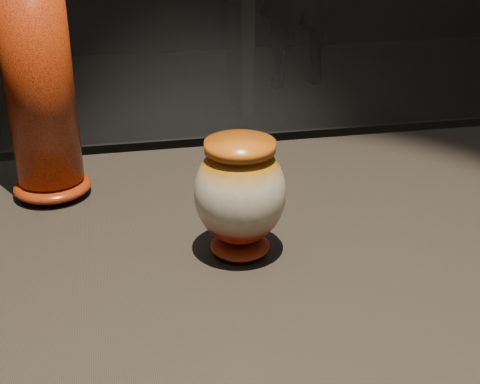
# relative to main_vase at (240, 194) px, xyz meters

# --- Properties ---
(main_vase) EXTENTS (0.15, 0.15, 0.17)m
(main_vase) POSITION_rel_main_vase_xyz_m (0.00, 0.00, 0.00)
(main_vase) COLOR maroon
(main_vase) RESTS_ON display_plinth
(tall_vase) EXTENTS (0.16, 0.16, 0.40)m
(tall_vase) POSITION_rel_main_vase_xyz_m (-0.26, 0.25, 0.10)
(tall_vase) COLOR #AB400B
(tall_vase) RESTS_ON display_plinth
(back_shelf) EXTENTS (2.00, 0.60, 0.90)m
(back_shelf) POSITION_rel_main_vase_xyz_m (-0.16, 3.40, -0.35)
(back_shelf) COLOR black
(back_shelf) RESTS_ON ground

